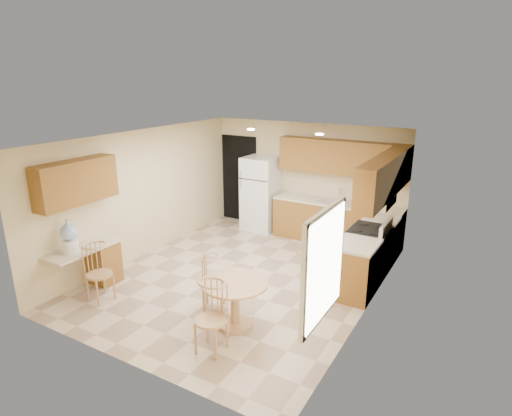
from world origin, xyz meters
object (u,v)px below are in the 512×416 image
Objects in this scene: stove at (368,252)px; chair_desk at (94,269)px; refrigerator at (261,194)px; chair_table_b at (206,315)px; dining_table at (235,297)px; water_crock at (70,238)px; chair_table_a at (210,280)px.

stove is 4.63m from chair_desk.
refrigerator is 4.83m from chair_table_b.
chair_table_b is (0.05, -0.74, 0.13)m from dining_table.
chair_desk is 1.68× the size of water_crock.
dining_table is 1.72× the size of water_crock.
refrigerator is 3.11× the size of water_crock.
refrigerator is 1.85× the size of chair_desk.
dining_table is 0.58m from chair_table_a.
water_crock is (-0.45, -0.03, 0.45)m from chair_desk.
chair_desk is (-0.60, -4.28, -0.29)m from refrigerator.
chair_table_a is 1.09m from chair_table_b.
dining_table is at bearing 11.47° from water_crock.
dining_table is at bearing -115.05° from stove.
chair_desk is 0.64m from water_crock.
dining_table is at bearing 112.39° from chair_desk.
refrigerator is at bearing 157.01° from stove.
water_crock reaches higher than chair_desk.
dining_table is 1.10× the size of chair_table_a.
refrigerator reaches higher than chair_table_b.
chair_table_b is (0.60, -0.91, 0.06)m from chair_table_a.
chair_table_a is (1.14, -3.59, -0.33)m from refrigerator.
chair_desk is (-2.29, -0.52, 0.11)m from dining_table.
chair_table_b is 2.35m from chair_desk.
chair_table_a is at bearing 163.07° from dining_table.
chair_desk is at bearing -94.00° from chair_table_a.
stove reaches higher than chair_table_b.
refrigerator is 1.57× the size of stove.
water_crock is (-3.92, -3.09, 0.55)m from stove.
stove reaches higher than dining_table.
stove is 2.80m from dining_table.
stove is at bearing 64.95° from dining_table.
stove is 3.47m from chair_table_b.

